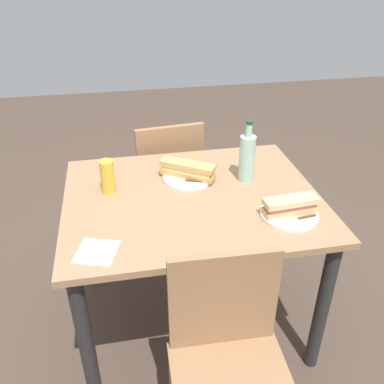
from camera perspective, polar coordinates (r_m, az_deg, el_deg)
The scene contains 13 objects.
ground_plane at distance 2.30m, azimuth 0.00°, elevation -16.60°, with size 8.00×8.00×0.00m, color #47382D.
dining_table at distance 1.88m, azimuth 0.00°, elevation -3.43°, with size 1.11×0.89×0.75m.
chair_far at distance 1.52m, azimuth 5.00°, elevation -21.61°, with size 0.41×0.41×0.86m.
chair_near at distance 2.49m, azimuth -3.43°, elevation 1.99°, with size 0.44×0.44×0.86m.
plate_near at distance 1.95m, azimuth -0.58°, elevation 2.06°, with size 0.24×0.24×0.01m, color white.
baguette_sandwich_near at distance 1.93m, azimuth -0.59°, elevation 3.13°, with size 0.25×0.20×0.07m.
knife_near at distance 1.90m, azimuth -0.88°, elevation 1.60°, with size 0.17×0.07×0.01m.
plate_far at distance 1.73m, azimuth 13.22°, elevation -2.98°, with size 0.24×0.24×0.01m, color white.
baguette_sandwich_far at distance 1.71m, azimuth 13.38°, elevation -1.82°, with size 0.23×0.09×0.07m.
knife_far at distance 1.69m, azimuth 14.39°, elevation -3.57°, with size 0.18×0.03×0.01m.
water_bottle at distance 1.91m, azimuth 7.57°, elevation 4.79°, with size 0.07×0.07×0.29m.
beer_glass at distance 1.85m, azimuth -11.54°, elevation 2.11°, with size 0.06×0.06×0.15m, color gold.
paper_napkin at distance 1.54m, azimuth -12.98°, elevation -8.01°, with size 0.14×0.14×0.00m, color white.
Camera 1 is at (0.29, 1.52, 1.70)m, focal length 38.74 mm.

